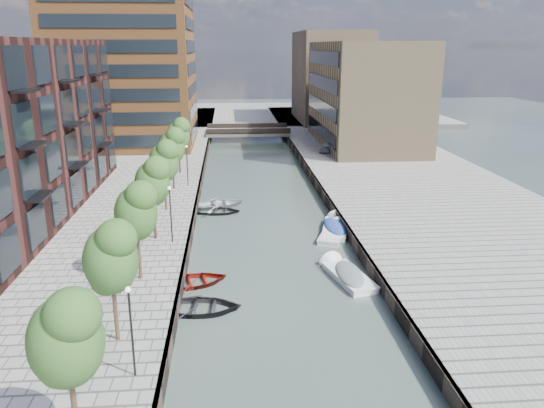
{
  "coord_description": "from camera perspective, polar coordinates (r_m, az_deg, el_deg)",
  "views": [
    {
      "loc": [
        -2.96,
        -11.95,
        14.46
      ],
      "look_at": [
        0.0,
        24.58,
        3.5
      ],
      "focal_mm": 35.0,
      "sensor_mm": 36.0,
      "label": 1
    }
  ],
  "objects": [
    {
      "name": "water",
      "position": [
        54.01,
        -1.32,
        1.11
      ],
      "size": [
        300.0,
        300.0,
        0.0
      ],
      "primitive_type": "plane",
      "color": "#38473F",
      "rests_on": "ground"
    },
    {
      "name": "quay_right",
      "position": [
        57.04,
        14.94,
        1.91
      ],
      "size": [
        20.0,
        140.0,
        1.0
      ],
      "primitive_type": "cube",
      "color": "gray",
      "rests_on": "ground"
    },
    {
      "name": "quay_wall_left",
      "position": [
        53.89,
        -7.82,
        1.47
      ],
      "size": [
        0.25,
        140.0,
        1.0
      ],
      "primitive_type": "cube",
      "color": "#332823",
      "rests_on": "ground"
    },
    {
      "name": "quay_wall_right",
      "position": [
        54.56,
        5.09,
        1.75
      ],
      "size": [
        0.25,
        140.0,
        1.0
      ],
      "primitive_type": "cube",
      "color": "#332823",
      "rests_on": "ground"
    },
    {
      "name": "far_closure",
      "position": [
        112.86,
        -3.14,
        9.52
      ],
      "size": [
        80.0,
        40.0,
        1.0
      ],
      "primitive_type": "cube",
      "color": "gray",
      "rests_on": "ground"
    },
    {
      "name": "apartment_block",
      "position": [
        45.74,
        -26.65,
        6.77
      ],
      "size": [
        8.0,
        38.0,
        14.0
      ],
      "primitive_type": "cube",
      "color": "black",
      "rests_on": "quay_left"
    },
    {
      "name": "tower",
      "position": [
        78.24,
        -15.69,
        17.19
      ],
      "size": [
        18.0,
        18.0,
        30.0
      ],
      "primitive_type": "cube",
      "color": "brown",
      "rests_on": "quay_left"
    },
    {
      "name": "tan_block_near",
      "position": [
        76.62,
        9.91,
        11.57
      ],
      "size": [
        12.0,
        25.0,
        14.0
      ],
      "primitive_type": "cube",
      "color": "#8F7858",
      "rests_on": "quay_right"
    },
    {
      "name": "tan_block_far",
      "position": [
        101.88,
        6.27,
        13.48
      ],
      "size": [
        12.0,
        20.0,
        16.0
      ],
      "primitive_type": "cube",
      "color": "#8F7858",
      "rests_on": "quay_right"
    },
    {
      "name": "bridge",
      "position": [
        85.02,
        -2.61,
        7.79
      ],
      "size": [
        13.0,
        6.0,
        1.3
      ],
      "color": "gray",
      "rests_on": "ground"
    },
    {
      "name": "tree_0",
      "position": [
        19.21,
        -21.34,
        -13.06
      ],
      "size": [
        2.5,
        2.5,
        5.95
      ],
      "color": "#382619",
      "rests_on": "quay_left"
    },
    {
      "name": "tree_1",
      "position": [
        25.32,
        -17.0,
        -5.31
      ],
      "size": [
        2.5,
        2.5,
        5.95
      ],
      "color": "#382619",
      "rests_on": "quay_left"
    },
    {
      "name": "tree_2",
      "position": [
        31.81,
        -14.46,
        -0.62
      ],
      "size": [
        2.5,
        2.5,
        5.95
      ],
      "color": "#382619",
      "rests_on": "quay_left"
    },
    {
      "name": "tree_3",
      "position": [
        38.47,
        -12.79,
        2.46
      ],
      "size": [
        2.5,
        2.5,
        5.95
      ],
      "color": "#382619",
      "rests_on": "quay_left"
    },
    {
      "name": "tree_4",
      "position": [
        45.24,
        -11.61,
        4.63
      ],
      "size": [
        2.5,
        2.5,
        5.95
      ],
      "color": "#382619",
      "rests_on": "quay_left"
    },
    {
      "name": "tree_5",
      "position": [
        52.07,
        -10.73,
        6.23
      ],
      "size": [
        2.5,
        2.5,
        5.95
      ],
      "color": "#382619",
      "rests_on": "quay_left"
    },
    {
      "name": "tree_6",
      "position": [
        58.93,
        -10.06,
        7.46
      ],
      "size": [
        2.5,
        2.5,
        5.95
      ],
      "color": "#382619",
      "rests_on": "quay_left"
    },
    {
      "name": "lamp_0",
      "position": [
        23.15,
        -14.94,
        -12.19
      ],
      "size": [
        0.24,
        0.24,
        4.12
      ],
      "color": "black",
      "rests_on": "quay_left"
    },
    {
      "name": "lamp_1",
      "position": [
        37.82,
        -10.87,
        -0.48
      ],
      "size": [
        0.24,
        0.24,
        4.12
      ],
      "color": "black",
      "rests_on": "quay_left"
    },
    {
      "name": "lamp_2",
      "position": [
        53.26,
        -9.13,
        4.57
      ],
      "size": [
        0.24,
        0.24,
        4.12
      ],
      "color": "black",
      "rests_on": "quay_left"
    },
    {
      "name": "sloop_0",
      "position": [
        30.96,
        -7.79,
        -11.36
      ],
      "size": [
        5.0,
        3.72,
        0.99
      ],
      "primitive_type": "imported",
      "rotation": [
        0.0,
        0.0,
        1.51
      ],
      "color": "black",
      "rests_on": "ground"
    },
    {
      "name": "sloop_2",
      "position": [
        34.21,
        -8.37,
        -8.55
      ],
      "size": [
        5.08,
        4.24,
        0.9
      ],
      "primitive_type": "imported",
      "rotation": [
        0.0,
        0.0,
        1.86
      ],
      "color": "maroon",
      "rests_on": "ground"
    },
    {
      "name": "sloop_3",
      "position": [
        49.86,
        -5.73,
        -0.3
      ],
      "size": [
        5.63,
        4.76,
        0.99
      ],
      "primitive_type": "imported",
      "rotation": [
        0.0,
        0.0,
        1.89
      ],
      "color": "silver",
      "rests_on": "ground"
    },
    {
      "name": "sloop_4",
      "position": [
        47.97,
        -5.85,
        -0.99
      ],
      "size": [
        4.32,
        3.26,
        0.84
      ],
      "primitive_type": "imported",
      "rotation": [
        0.0,
        0.0,
        1.48
      ],
      "color": "#232325",
      "rests_on": "ground"
    },
    {
      "name": "motorboat_2",
      "position": [
        42.66,
        6.71,
        -3.15
      ],
      "size": [
        3.26,
        5.1,
        1.61
      ],
      "color": "silver",
      "rests_on": "ground"
    },
    {
      "name": "motorboat_3",
      "position": [
        43.69,
        6.83,
        -2.5
      ],
      "size": [
        3.07,
        5.65,
        1.79
      ],
      "color": "white",
      "rests_on": "ground"
    },
    {
      "name": "motorboat_4",
      "position": [
        35.05,
        7.94,
        -7.51
      ],
      "size": [
        2.97,
        5.48,
        1.73
      ],
      "color": "white",
      "rests_on": "ground"
    },
    {
      "name": "car",
      "position": [
        70.82,
        5.97,
        6.13
      ],
      "size": [
        2.94,
        4.11,
        1.3
      ],
      "primitive_type": "imported",
      "rotation": [
        0.0,
        0.0,
        -0.41
      ],
      "color": "#989B9D",
      "rests_on": "quay_right"
    }
  ]
}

